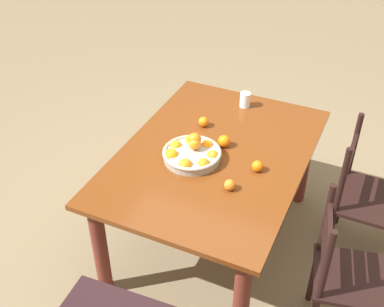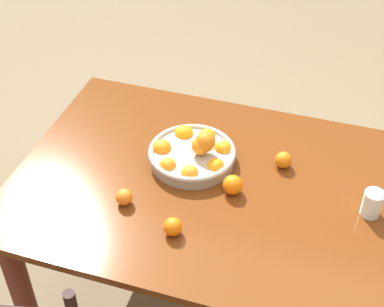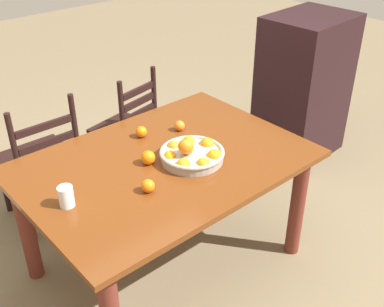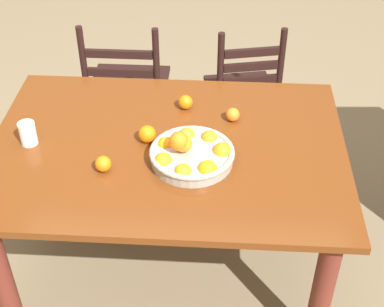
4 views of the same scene
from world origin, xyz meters
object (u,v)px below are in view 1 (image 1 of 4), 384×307
(chair_by_cabinet, at_px, (367,199))
(fruit_bowl, at_px, (192,153))
(orange_loose_0, at_px, (230,185))
(orange_loose_3, at_px, (257,166))
(dining_table, at_px, (214,169))
(orange_loose_1, at_px, (224,141))
(drinking_glass, at_px, (245,100))
(orange_loose_2, at_px, (204,122))
(chair_near_window, at_px, (342,276))

(chair_by_cabinet, height_order, fruit_bowl, chair_by_cabinet)
(orange_loose_0, height_order, orange_loose_3, orange_loose_3)
(dining_table, height_order, orange_loose_1, orange_loose_1)
(chair_by_cabinet, xyz_separation_m, orange_loose_3, (0.39, -0.62, 0.34))
(orange_loose_1, bearing_deg, drinking_glass, -175.00)
(drinking_glass, bearing_deg, orange_loose_0, 14.34)
(dining_table, bearing_deg, orange_loose_2, -143.50)
(orange_loose_0, xyz_separation_m, orange_loose_1, (-0.37, -0.18, 0.01))
(orange_loose_0, relative_size, orange_loose_2, 0.94)
(orange_loose_2, distance_m, orange_loose_3, 0.56)
(chair_near_window, relative_size, fruit_bowl, 2.60)
(chair_near_window, xyz_separation_m, chair_by_cabinet, (-0.68, 0.02, -0.00))
(orange_loose_3, relative_size, drinking_glass, 0.64)
(dining_table, bearing_deg, orange_loose_3, 78.61)
(dining_table, xyz_separation_m, chair_by_cabinet, (-0.33, 0.91, -0.18))
(fruit_bowl, bearing_deg, orange_loose_3, 97.63)
(chair_by_cabinet, xyz_separation_m, orange_loose_0, (0.61, -0.70, 0.33))
(chair_by_cabinet, relative_size, drinking_glass, 8.89)
(fruit_bowl, relative_size, orange_loose_3, 5.30)
(dining_table, height_order, orange_loose_2, orange_loose_2)
(chair_near_window, height_order, orange_loose_1, chair_near_window)
(dining_table, bearing_deg, chair_by_cabinet, 109.92)
(chair_by_cabinet, xyz_separation_m, drinking_glass, (-0.26, -0.93, 0.35))
(chair_near_window, bearing_deg, orange_loose_2, 48.96)
(fruit_bowl, xyz_separation_m, orange_loose_0, (0.17, 0.30, -0.01))
(dining_table, distance_m, orange_loose_1, 0.19)
(orange_loose_1, relative_size, orange_loose_2, 1.14)
(chair_near_window, height_order, drinking_glass, chair_near_window)
(chair_by_cabinet, xyz_separation_m, orange_loose_1, (0.24, -0.88, 0.34))
(chair_near_window, bearing_deg, orange_loose_0, 71.97)
(drinking_glass, bearing_deg, orange_loose_3, 25.34)
(chair_near_window, xyz_separation_m, orange_loose_2, (-0.59, -1.07, 0.33))
(drinking_glass, bearing_deg, chair_by_cabinet, 74.20)
(orange_loose_1, bearing_deg, chair_near_window, 63.06)
(dining_table, relative_size, orange_loose_0, 24.52)
(orange_loose_0, bearing_deg, orange_loose_2, -143.65)
(orange_loose_1, bearing_deg, dining_table, -16.13)
(orange_loose_2, bearing_deg, orange_loose_3, 57.37)
(chair_near_window, distance_m, drinking_glass, 1.35)
(orange_loose_1, xyz_separation_m, orange_loose_2, (-0.15, -0.20, -0.00))
(fruit_bowl, bearing_deg, chair_near_window, 76.34)
(drinking_glass, bearing_deg, fruit_bowl, -6.61)
(chair_by_cabinet, bearing_deg, fruit_bowl, 113.69)
(orange_loose_1, relative_size, drinking_glass, 0.73)
(chair_by_cabinet, distance_m, drinking_glass, 1.03)
(fruit_bowl, height_order, orange_loose_0, fruit_bowl)
(orange_loose_2, relative_size, orange_loose_3, 1.00)
(chair_near_window, relative_size, orange_loose_3, 13.75)
(chair_near_window, xyz_separation_m, orange_loose_1, (-0.44, -0.86, 0.34))
(chair_by_cabinet, bearing_deg, orange_loose_3, 122.17)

